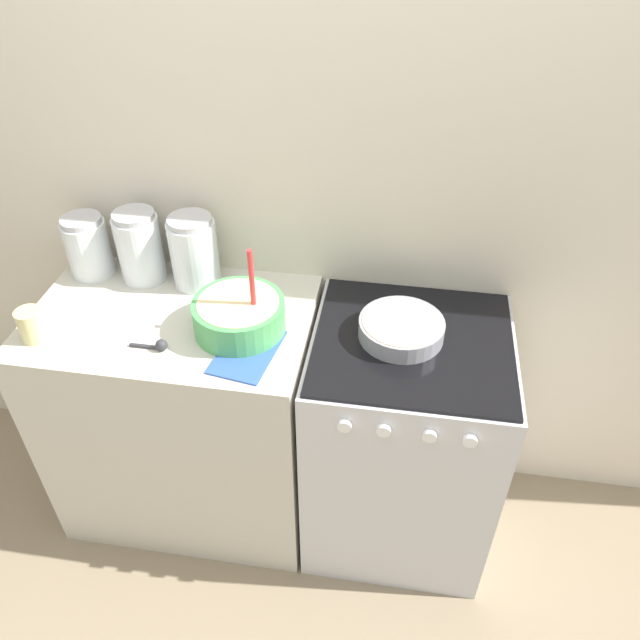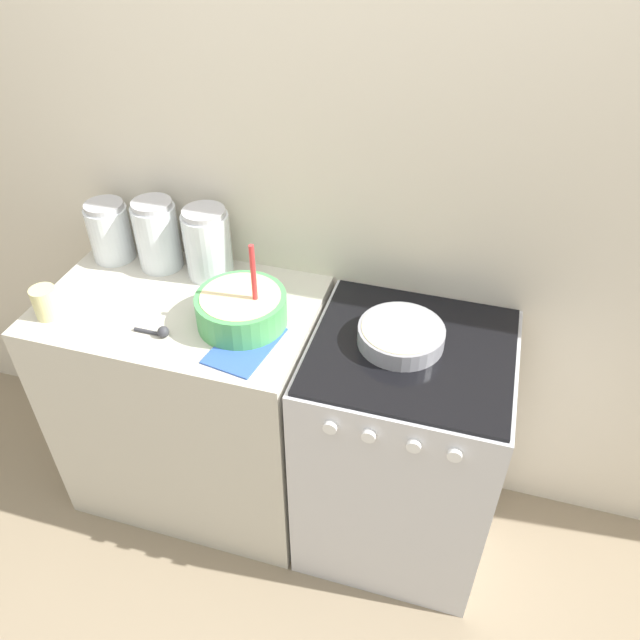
{
  "view_description": "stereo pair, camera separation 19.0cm",
  "coord_description": "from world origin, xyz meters",
  "px_view_note": "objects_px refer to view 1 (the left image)",
  "views": [
    {
      "loc": [
        0.27,
        -1.17,
        2.17
      ],
      "look_at": [
        0.04,
        0.29,
        0.97
      ],
      "focal_mm": 35.0,
      "sensor_mm": 36.0,
      "label": 1
    },
    {
      "loc": [
        0.46,
        -1.13,
        2.17
      ],
      "look_at": [
        0.04,
        0.29,
        0.97
      ],
      "focal_mm": 35.0,
      "sensor_mm": 36.0,
      "label": 2
    }
  ],
  "objects_px": {
    "baking_pan": "(401,328)",
    "storage_jar_right": "(195,256)",
    "stove": "(401,440)",
    "storage_jar_left": "(89,250)",
    "storage_jar_middle": "(141,251)",
    "mixing_bowl": "(239,314)",
    "tin_can": "(32,325)"
  },
  "relations": [
    {
      "from": "storage_jar_left",
      "to": "tin_can",
      "type": "xyz_separation_m",
      "value": [
        -0.02,
        -0.37,
        -0.04
      ]
    },
    {
      "from": "baking_pan",
      "to": "storage_jar_right",
      "type": "bearing_deg",
      "value": 165.6
    },
    {
      "from": "tin_can",
      "to": "storage_jar_right",
      "type": "bearing_deg",
      "value": 42.47
    },
    {
      "from": "stove",
      "to": "mixing_bowl",
      "type": "height_order",
      "value": "mixing_bowl"
    },
    {
      "from": "stove",
      "to": "storage_jar_left",
      "type": "relative_size",
      "value": 4.28
    },
    {
      "from": "storage_jar_middle",
      "to": "storage_jar_left",
      "type": "bearing_deg",
      "value": -180.0
    },
    {
      "from": "stove",
      "to": "storage_jar_middle",
      "type": "height_order",
      "value": "storage_jar_middle"
    },
    {
      "from": "storage_jar_middle",
      "to": "tin_can",
      "type": "xyz_separation_m",
      "value": [
        -0.21,
        -0.37,
        -0.06
      ]
    },
    {
      "from": "stove",
      "to": "tin_can",
      "type": "xyz_separation_m",
      "value": [
        -1.14,
        -0.17,
        0.51
      ]
    },
    {
      "from": "storage_jar_right",
      "to": "tin_can",
      "type": "height_order",
      "value": "storage_jar_right"
    },
    {
      "from": "mixing_bowl",
      "to": "storage_jar_left",
      "type": "bearing_deg",
      "value": 158.95
    },
    {
      "from": "baking_pan",
      "to": "storage_jar_right",
      "type": "relative_size",
      "value": 1.05
    },
    {
      "from": "storage_jar_left",
      "to": "storage_jar_right",
      "type": "xyz_separation_m",
      "value": [
        0.38,
        0.0,
        0.01
      ]
    },
    {
      "from": "storage_jar_right",
      "to": "storage_jar_left",
      "type": "bearing_deg",
      "value": -180.0
    },
    {
      "from": "stove",
      "to": "storage_jar_middle",
      "type": "relative_size",
      "value": 3.68
    },
    {
      "from": "tin_can",
      "to": "storage_jar_middle",
      "type": "bearing_deg",
      "value": 60.1
    },
    {
      "from": "storage_jar_left",
      "to": "tin_can",
      "type": "bearing_deg",
      "value": -93.3
    },
    {
      "from": "storage_jar_right",
      "to": "tin_can",
      "type": "bearing_deg",
      "value": -137.53
    },
    {
      "from": "baking_pan",
      "to": "storage_jar_right",
      "type": "xyz_separation_m",
      "value": [
        -0.7,
        0.18,
        0.07
      ]
    },
    {
      "from": "baking_pan",
      "to": "storage_jar_right",
      "type": "height_order",
      "value": "storage_jar_right"
    },
    {
      "from": "mixing_bowl",
      "to": "storage_jar_middle",
      "type": "xyz_separation_m",
      "value": [
        -0.4,
        0.23,
        0.05
      ]
    },
    {
      "from": "mixing_bowl",
      "to": "tin_can",
      "type": "height_order",
      "value": "mixing_bowl"
    },
    {
      "from": "storage_jar_middle",
      "to": "stove",
      "type": "bearing_deg",
      "value": -11.83
    },
    {
      "from": "storage_jar_left",
      "to": "mixing_bowl",
      "type": "bearing_deg",
      "value": -21.05
    },
    {
      "from": "baking_pan",
      "to": "storage_jar_left",
      "type": "relative_size",
      "value": 1.22
    },
    {
      "from": "storage_jar_middle",
      "to": "tin_can",
      "type": "relative_size",
      "value": 2.41
    },
    {
      "from": "mixing_bowl",
      "to": "storage_jar_left",
      "type": "distance_m",
      "value": 0.63
    },
    {
      "from": "stove",
      "to": "storage_jar_left",
      "type": "distance_m",
      "value": 1.27
    },
    {
      "from": "tin_can",
      "to": "mixing_bowl",
      "type": "bearing_deg",
      "value": 12.95
    },
    {
      "from": "tin_can",
      "to": "stove",
      "type": "bearing_deg",
      "value": 8.45
    },
    {
      "from": "stove",
      "to": "storage_jar_right",
      "type": "xyz_separation_m",
      "value": [
        -0.74,
        0.2,
        0.57
      ]
    },
    {
      "from": "storage_jar_left",
      "to": "storage_jar_middle",
      "type": "xyz_separation_m",
      "value": [
        0.19,
        0.0,
        0.02
      ]
    }
  ]
}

